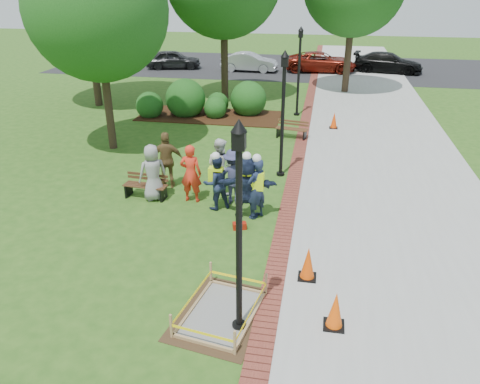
% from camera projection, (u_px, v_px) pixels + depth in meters
% --- Properties ---
extents(ground, '(100.00, 100.00, 0.00)m').
position_uv_depth(ground, '(213.00, 244.00, 12.17)').
color(ground, '#285116').
rests_on(ground, ground).
extents(sidewalk, '(6.00, 60.00, 0.02)m').
position_uv_depth(sidewalk, '(378.00, 137.00, 20.28)').
color(sidewalk, '#9E9E99').
rests_on(sidewalk, ground).
extents(brick_edging, '(0.50, 60.00, 0.03)m').
position_uv_depth(brick_edging, '(303.00, 133.00, 20.81)').
color(brick_edging, maroon).
rests_on(brick_edging, ground).
extents(mulch_bed, '(7.00, 3.00, 0.05)m').
position_uv_depth(mulch_bed, '(210.00, 116.00, 23.37)').
color(mulch_bed, '#381E0F').
rests_on(mulch_bed, ground).
extents(parking_lot, '(36.00, 12.00, 0.01)m').
position_uv_depth(parking_lot, '(293.00, 67.00, 36.30)').
color(parking_lot, black).
rests_on(parking_lot, ground).
extents(wet_concrete_pad, '(2.07, 2.56, 0.55)m').
position_uv_depth(wet_concrete_pad, '(222.00, 306.00, 9.53)').
color(wet_concrete_pad, '#47331E').
rests_on(wet_concrete_pad, ground).
extents(bench_near, '(1.40, 0.56, 0.74)m').
position_uv_depth(bench_near, '(146.00, 191.00, 14.66)').
color(bench_near, '#53381C').
rests_on(bench_near, ground).
extents(bench_far, '(1.42, 0.70, 0.73)m').
position_uv_depth(bench_far, '(292.00, 133.00, 20.12)').
color(bench_far, brown).
rests_on(bench_far, ground).
extents(cone_front, '(0.42, 0.42, 0.82)m').
position_uv_depth(cone_front, '(335.00, 311.00, 9.14)').
color(cone_front, black).
rests_on(cone_front, ground).
extents(cone_back, '(0.42, 0.42, 0.82)m').
position_uv_depth(cone_back, '(308.00, 264.00, 10.63)').
color(cone_back, black).
rests_on(cone_back, ground).
extents(cone_far, '(0.38, 0.38, 0.75)m').
position_uv_depth(cone_far, '(334.00, 121.00, 21.35)').
color(cone_far, black).
rests_on(cone_far, ground).
extents(toolbox, '(0.42, 0.31, 0.18)m').
position_uv_depth(toolbox, '(240.00, 226.00, 12.89)').
color(toolbox, maroon).
rests_on(toolbox, ground).
extents(lamp_near, '(0.28, 0.28, 4.26)m').
position_uv_depth(lamp_near, '(239.00, 217.00, 8.25)').
color(lamp_near, black).
rests_on(lamp_near, ground).
extents(lamp_mid, '(0.28, 0.28, 4.26)m').
position_uv_depth(lamp_mid, '(283.00, 106.00, 15.40)').
color(lamp_mid, black).
rests_on(lamp_mid, ground).
extents(lamp_far, '(0.28, 0.28, 4.26)m').
position_uv_depth(lamp_far, '(299.00, 65.00, 22.55)').
color(lamp_far, black).
rests_on(lamp_far, ground).
extents(tree_left, '(5.17, 5.17, 7.86)m').
position_uv_depth(tree_left, '(97.00, 10.00, 16.86)').
color(tree_left, '#3D2D1E').
rests_on(tree_left, ground).
extents(shrub_a, '(1.35, 1.35, 1.35)m').
position_uv_depth(shrub_a, '(150.00, 117.00, 23.29)').
color(shrub_a, '#184814').
rests_on(shrub_a, ground).
extents(shrub_b, '(1.97, 1.97, 1.97)m').
position_uv_depth(shrub_b, '(186.00, 115.00, 23.55)').
color(shrub_b, '#184814').
rests_on(shrub_b, ground).
extents(shrub_c, '(1.11, 1.11, 1.11)m').
position_uv_depth(shrub_c, '(216.00, 118.00, 23.15)').
color(shrub_c, '#184814').
rests_on(shrub_c, ground).
extents(shrub_d, '(1.80, 1.80, 1.80)m').
position_uv_depth(shrub_d, '(248.00, 114.00, 23.75)').
color(shrub_d, '#184814').
rests_on(shrub_d, ground).
extents(shrub_e, '(1.11, 1.11, 1.11)m').
position_uv_depth(shrub_e, '(218.00, 112.00, 24.06)').
color(shrub_e, '#184814').
rests_on(shrub_e, ground).
extents(casual_person_a, '(0.67, 0.62, 1.77)m').
position_uv_depth(casual_person_a, '(153.00, 173.00, 14.30)').
color(casual_person_a, gray).
rests_on(casual_person_a, ground).
extents(casual_person_b, '(0.59, 0.39, 1.83)m').
position_uv_depth(casual_person_b, '(191.00, 174.00, 14.17)').
color(casual_person_b, red).
rests_on(casual_person_b, ground).
extents(casual_person_c, '(0.69, 0.60, 1.81)m').
position_uv_depth(casual_person_c, '(220.00, 166.00, 14.76)').
color(casual_person_c, silver).
rests_on(casual_person_c, ground).
extents(casual_person_d, '(0.67, 0.50, 1.87)m').
position_uv_depth(casual_person_d, '(167.00, 160.00, 15.12)').
color(casual_person_d, brown).
rests_on(casual_person_d, ground).
extents(casual_person_e, '(0.57, 0.39, 1.72)m').
position_uv_depth(casual_person_e, '(234.00, 177.00, 14.09)').
color(casual_person_e, '#383A63').
rests_on(casual_person_e, ground).
extents(hivis_worker_a, '(0.62, 0.43, 1.99)m').
position_uv_depth(hivis_worker_a, '(247.00, 186.00, 13.17)').
color(hivis_worker_a, '#1B2947').
rests_on(hivis_worker_a, ground).
extents(hivis_worker_b, '(0.64, 0.68, 1.94)m').
position_uv_depth(hivis_worker_b, '(256.00, 187.00, 13.16)').
color(hivis_worker_b, '#1B2647').
rests_on(hivis_worker_b, ground).
extents(hivis_worker_c, '(0.62, 0.57, 1.79)m').
position_uv_depth(hivis_worker_c, '(216.00, 181.00, 13.71)').
color(hivis_worker_c, '#162639').
rests_on(hivis_worker_c, ground).
extents(parked_car_a, '(2.98, 4.94, 1.50)m').
position_uv_depth(parked_car_a, '(174.00, 69.00, 35.56)').
color(parked_car_a, '#262628').
rests_on(parked_car_a, ground).
extents(parked_car_b, '(2.13, 4.57, 1.47)m').
position_uv_depth(parked_car_b, '(249.00, 71.00, 34.52)').
color(parked_car_b, '#B0B0B5').
rests_on(parked_car_b, ground).
extents(parked_car_c, '(2.28, 4.83, 1.54)m').
position_uv_depth(parked_car_c, '(320.00, 72.00, 34.39)').
color(parked_car_c, maroon).
rests_on(parked_car_c, ground).
extents(parked_car_d, '(2.88, 5.00, 1.53)m').
position_uv_depth(parked_car_d, '(387.00, 72.00, 34.16)').
color(parked_car_d, black).
rests_on(parked_car_d, ground).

